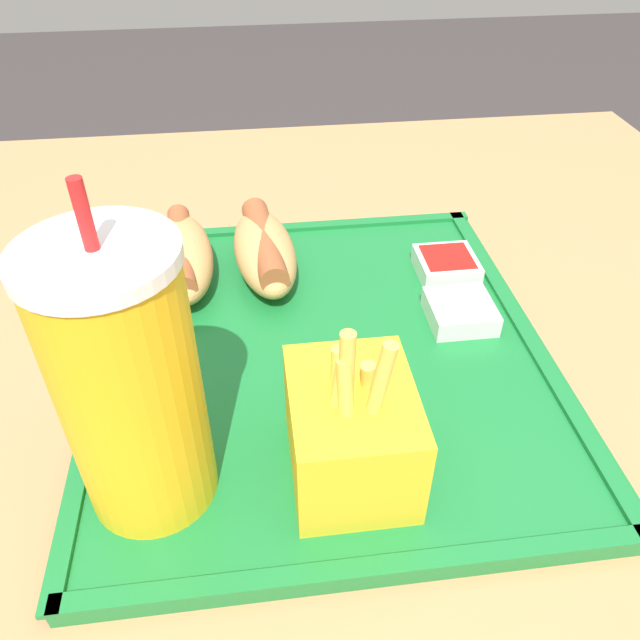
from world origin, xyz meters
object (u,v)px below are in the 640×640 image
soda_cup (130,386)px  hot_dog_near (264,250)px  fries_carton (347,431)px  sauce_cup_mayo (460,311)px  hot_dog_far (182,256)px  sauce_cup_ketchup (446,265)px

soda_cup → hot_dog_near: bearing=-19.8°
fries_carton → sauce_cup_mayo: (0.14, -0.12, -0.03)m
hot_dog_far → sauce_cup_ketchup: size_ratio=2.64×
soda_cup → hot_dog_far: size_ratio=1.52×
sauce_cup_ketchup → fries_carton: bearing=148.7°
fries_carton → sauce_cup_mayo: 0.19m
sauce_cup_mayo → sauce_cup_ketchup: (0.07, -0.01, 0.00)m
soda_cup → sauce_cup_ketchup: (0.21, -0.25, -0.08)m
sauce_cup_ketchup → soda_cup: bearing=129.7°
soda_cup → fries_carton: soda_cup is taller
soda_cup → sauce_cup_mayo: bearing=-60.1°
fries_carton → sauce_cup_ketchup: bearing=-31.3°
hot_dog_far → sauce_cup_mayo: (-0.09, -0.23, -0.01)m
hot_dog_far → fries_carton: fries_carton is taller
hot_dog_far → sauce_cup_ketchup: (-0.02, -0.24, -0.01)m
soda_cup → fries_carton: size_ratio=1.71×
hot_dog_far → sauce_cup_ketchup: 0.24m
hot_dog_far → sauce_cup_ketchup: hot_dog_far is taller
sauce_cup_ketchup → sauce_cup_mayo: bearing=173.4°
soda_cup → hot_dog_near: soda_cup is taller
hot_dog_near → soda_cup: bearing=160.2°
hot_dog_near → fries_carton: fries_carton is taller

